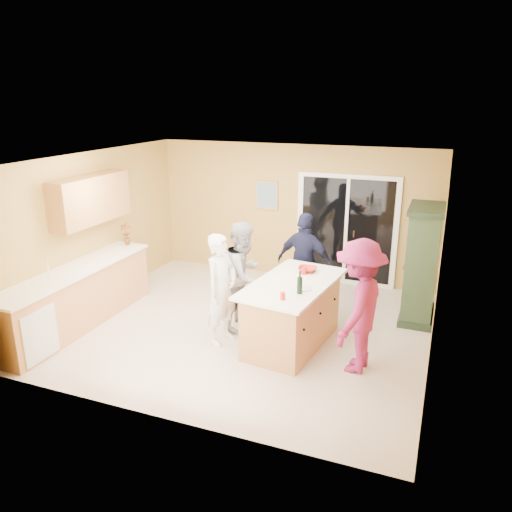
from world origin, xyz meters
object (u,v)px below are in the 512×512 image
(woman_navy, at_px, (305,263))
(woman_magenta, at_px, (359,306))
(kitchen_island, at_px, (292,315))
(woman_grey, at_px, (244,275))
(woman_white, at_px, (222,289))
(green_hutch, at_px, (422,265))

(woman_navy, height_order, woman_magenta, woman_magenta)
(kitchen_island, bearing_deg, woman_grey, 166.94)
(woman_white, bearing_deg, kitchen_island, -61.38)
(woman_grey, relative_size, woman_navy, 1.00)
(kitchen_island, relative_size, woman_magenta, 1.09)
(kitchen_island, bearing_deg, woman_white, -156.49)
(woman_magenta, bearing_deg, kitchen_island, -101.28)
(green_hutch, relative_size, woman_grey, 1.11)
(woman_grey, bearing_deg, woman_magenta, -105.56)
(woman_white, height_order, woman_magenta, woman_magenta)
(green_hutch, xyz_separation_m, woman_navy, (-1.80, -0.38, -0.06))
(kitchen_island, xyz_separation_m, green_hutch, (1.63, 1.58, 0.45))
(kitchen_island, xyz_separation_m, woman_magenta, (0.99, -0.34, 0.44))
(kitchen_island, distance_m, woman_magenta, 1.13)
(green_hutch, distance_m, woman_grey, 2.81)
(kitchen_island, height_order, woman_navy, woman_navy)
(kitchen_island, height_order, woman_white, woman_white)
(woman_grey, height_order, woman_magenta, woman_magenta)
(woman_white, bearing_deg, woman_grey, 3.73)
(woman_white, relative_size, woman_navy, 0.97)
(woman_white, bearing_deg, woman_navy, -16.08)
(green_hutch, relative_size, woman_magenta, 1.05)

